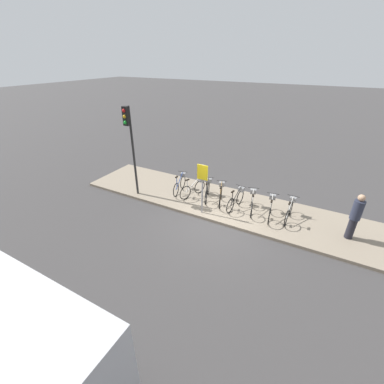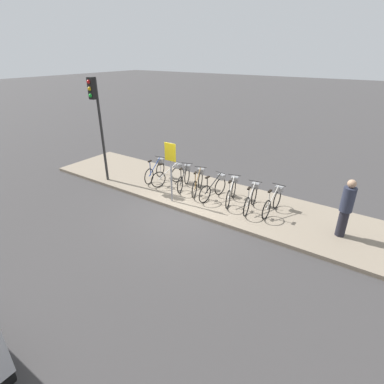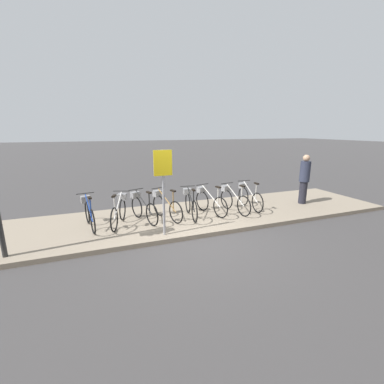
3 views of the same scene
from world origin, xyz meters
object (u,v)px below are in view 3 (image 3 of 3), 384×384
Objects in this scene: parked_bicycle_0 at (89,212)px; parked_bicycle_4 at (190,203)px; parked_bicycle_7 at (249,196)px; parked_bicycle_5 at (209,200)px; parked_bicycle_2 at (142,207)px; parked_bicycle_6 at (233,199)px; pedestrian at (304,178)px; parked_bicycle_3 at (165,205)px; parked_bicycle_1 at (119,210)px; sign_post at (163,178)px.

parked_bicycle_4 is (2.83, -0.13, 0.00)m from parked_bicycle_0.
parked_bicycle_5 is at bearing -177.70° from parked_bicycle_7.
parked_bicycle_2 is at bearing -179.98° from parked_bicycle_7.
parked_bicycle_5 is at bearing -0.84° from parked_bicycle_0.
parked_bicycle_6 is at bearing -3.36° from parked_bicycle_2.
pedestrian is at bearing -1.65° from parked_bicycle_0.
pedestrian reaches higher than parked_bicycle_3.
parked_bicycle_2 is 3.53m from parked_bicycle_7.
pedestrian is at bearing -2.13° from parked_bicycle_2.
pedestrian is (5.63, -0.21, 0.49)m from parked_bicycle_2.
parked_bicycle_1 is at bearing 178.38° from parked_bicycle_6.
sign_post is (1.75, -1.21, 1.01)m from parked_bicycle_0.
parked_bicycle_7 is at bearing 0.91° from parked_bicycle_3.
parked_bicycle_3 and parked_bicycle_6 have the same top height.
parked_bicycle_4 is at bearing -1.80° from parked_bicycle_1.
parked_bicycle_2 is at bearing 177.87° from pedestrian.
parked_bicycle_3 is at bearing 74.21° from sign_post.
parked_bicycle_4 and parked_bicycle_7 have the same top height.
parked_bicycle_1 is 2.05m from parked_bicycle_4.
sign_post reaches higher than pedestrian.
parked_bicycle_1 is 3.49m from parked_bicycle_6.
parked_bicycle_5 is (2.70, 0.01, 0.00)m from parked_bicycle_1.
pedestrian reaches higher than parked_bicycle_6.
sign_post reaches higher than parked_bicycle_6.
parked_bicycle_2 is 2.85m from parked_bicycle_6.
parked_bicycle_3 is at bearing 179.44° from parked_bicycle_5.
parked_bicycle_7 is 2.16m from pedestrian.
parked_bicycle_6 is (4.26, -0.16, 0.00)m from parked_bicycle_0.
parked_bicycle_0 and parked_bicycle_4 have the same top height.
parked_bicycle_3 is at bearing 1.07° from parked_bicycle_1.
parked_bicycle_2 is 0.96× the size of parked_bicycle_7.
parked_bicycle_0 is 2.83m from parked_bicycle_4.
parked_bicycle_0 is at bearing 145.18° from sign_post.
pedestrian is at bearing -0.88° from parked_bicycle_6.
parked_bicycle_0 is 0.87× the size of pedestrian.
parked_bicycle_5 is 0.79m from parked_bicycle_6.
parked_bicycle_7 is (2.12, 0.13, 0.00)m from parked_bicycle_4.
parked_bicycle_1 and parked_bicycle_3 have the same top height.
parked_bicycle_3 is 1.59m from sign_post.
pedestrian is 0.82× the size of sign_post.
parked_bicycle_1 is 0.69× the size of sign_post.
parked_bicycle_2 is at bearing 174.62° from parked_bicycle_4.
parked_bicycle_0 and parked_bicycle_5 have the same top height.
parked_bicycle_1 is at bearing -178.93° from parked_bicycle_3.
sign_post is (-1.73, -1.16, 1.01)m from parked_bicycle_5.
parked_bicycle_2 is 0.96× the size of parked_bicycle_4.
parked_bicycle_3 is at bearing -1.04° from parked_bicycle_0.
sign_post is (-3.21, -1.22, 1.01)m from parked_bicycle_7.
parked_bicycle_1 is at bearing 178.71° from pedestrian.
parked_bicycle_2 is 1.42m from parked_bicycle_4.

